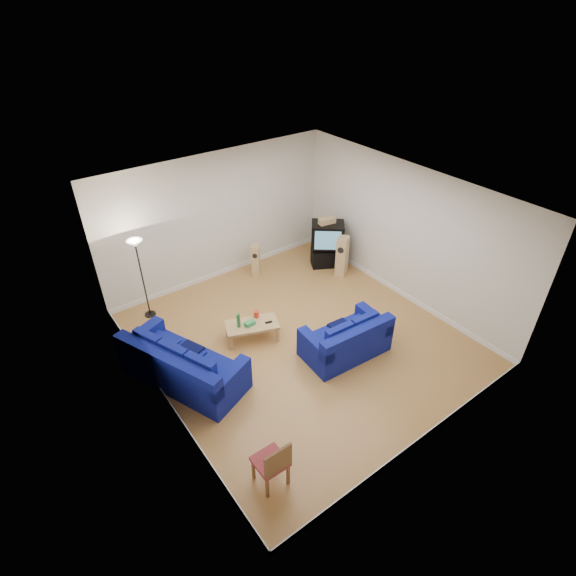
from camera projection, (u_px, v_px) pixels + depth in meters
room at (300, 279)px, 8.71m from camera, size 6.01×6.51×3.21m
sofa_three_seat at (182, 368)px, 8.39m from camera, size 1.85×2.60×0.92m
sofa_loveseat at (347, 341)px, 9.03m from camera, size 1.77×1.07×0.86m
coffee_table at (252, 326)px, 9.41m from camera, size 1.22×0.91×0.40m
bottle at (239, 321)px, 9.21m from camera, size 0.09×0.09×0.32m
tissue_box at (250, 323)px, 9.32m from camera, size 0.23×0.13×0.09m
red_canister at (256, 314)px, 9.53m from camera, size 0.14×0.14×0.15m
remote at (269, 322)px, 9.41m from camera, size 0.16×0.09×0.02m
tv_stand at (327, 257)px, 11.96m from camera, size 0.92×0.78×0.49m
av_receiver at (326, 247)px, 11.82m from camera, size 0.50×0.50×0.09m
television at (327, 235)px, 11.59m from camera, size 1.02×0.99×0.64m
centre_speaker at (327, 221)px, 11.37m from camera, size 0.46×0.25×0.15m
speaker_left at (256, 260)px, 11.46m from camera, size 0.31×0.32×0.85m
speaker_right at (342, 256)px, 11.41m from camera, size 0.40×0.37×1.08m
floor_lamp at (137, 255)px, 9.39m from camera, size 0.33×0.33×1.93m
dining_chair at (273, 463)px, 6.52m from camera, size 0.46×0.46×0.96m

